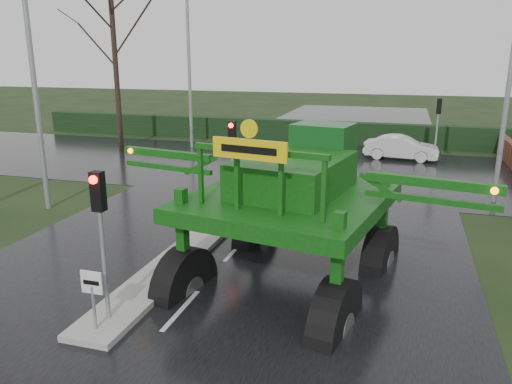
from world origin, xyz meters
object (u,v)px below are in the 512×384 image
(traffic_signal_far, at_px, (438,115))
(street_light_right, at_px, (505,51))
(street_light_left_near, at_px, (37,51))
(keep_left_sign, at_px, (92,291))
(traffic_signal_mid, at_px, (232,146))
(street_light_left_far, at_px, (193,52))
(traffic_signal_near, at_px, (100,215))
(crop_sprayer, at_px, (187,187))
(white_sedan, at_px, (400,159))

(traffic_signal_far, relative_size, street_light_right, 0.35)
(street_light_left_near, bearing_deg, keep_left_sign, -47.41)
(traffic_signal_mid, relative_size, traffic_signal_far, 1.00)
(street_light_right, distance_m, street_light_left_far, 18.24)
(traffic_signal_mid, bearing_deg, keep_left_sign, -90.00)
(traffic_signal_mid, distance_m, traffic_signal_far, 14.75)
(traffic_signal_near, relative_size, traffic_signal_mid, 1.00)
(traffic_signal_mid, height_order, traffic_signal_far, same)
(traffic_signal_far, height_order, street_light_right, street_light_right)
(keep_left_sign, xyz_separation_m, crop_sprayer, (0.96, 2.82, 1.62))
(keep_left_sign, relative_size, street_light_left_near, 0.14)
(traffic_signal_near, bearing_deg, street_light_left_near, 134.53)
(traffic_signal_near, bearing_deg, white_sedan, 74.07)
(keep_left_sign, relative_size, crop_sprayer, 0.14)
(street_light_left_far, bearing_deg, traffic_signal_mid, -61.14)
(traffic_signal_near, xyz_separation_m, crop_sprayer, (0.96, 2.32, 0.09))
(street_light_right, relative_size, crop_sprayer, 1.00)
(traffic_signal_mid, distance_m, street_light_left_near, 7.83)
(traffic_signal_near, bearing_deg, crop_sprayer, 67.47)
(keep_left_sign, relative_size, traffic_signal_mid, 0.38)
(traffic_signal_near, relative_size, traffic_signal_far, 1.00)
(street_light_left_far, bearing_deg, traffic_signal_near, -71.83)
(street_light_right, height_order, white_sedan, street_light_right)
(keep_left_sign, distance_m, street_light_right, 17.23)
(traffic_signal_mid, xyz_separation_m, street_light_left_near, (-6.89, -1.49, 3.40))
(traffic_signal_near, xyz_separation_m, white_sedan, (5.95, 20.86, -2.59))
(keep_left_sign, xyz_separation_m, traffic_signal_mid, (0.00, 8.99, 1.53))
(street_light_left_far, relative_size, crop_sprayer, 1.00)
(street_light_left_near, distance_m, white_sedan, 19.82)
(traffic_signal_mid, height_order, street_light_right, street_light_right)
(street_light_left_far, height_order, crop_sprayer, street_light_left_far)
(traffic_signal_near, distance_m, traffic_signal_mid, 8.50)
(street_light_left_near, xyz_separation_m, street_light_right, (16.39, 6.00, 0.00))
(keep_left_sign, xyz_separation_m, street_light_left_near, (-6.89, 7.50, 4.93))
(street_light_left_near, bearing_deg, traffic_signal_near, -45.47)
(street_light_left_near, relative_size, crop_sprayer, 1.00)
(traffic_signal_far, bearing_deg, crop_sprayer, 69.91)
(traffic_signal_near, bearing_deg, keep_left_sign, -90.00)
(street_light_left_near, bearing_deg, crop_sprayer, -30.80)
(street_light_left_far, relative_size, white_sedan, 2.42)
(traffic_signal_mid, relative_size, white_sedan, 0.85)
(traffic_signal_mid, xyz_separation_m, crop_sprayer, (0.96, -6.18, 0.09))
(traffic_signal_near, distance_m, traffic_signal_far, 22.42)
(crop_sprayer, relative_size, white_sedan, 2.41)
(street_light_right, bearing_deg, keep_left_sign, -125.12)
(keep_left_sign, relative_size, street_light_left_far, 0.14)
(traffic_signal_mid, distance_m, white_sedan, 13.96)
(street_light_left_near, bearing_deg, white_sedan, 47.14)
(traffic_signal_mid, bearing_deg, street_light_left_near, -167.79)
(keep_left_sign, height_order, street_light_left_near, street_light_left_near)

